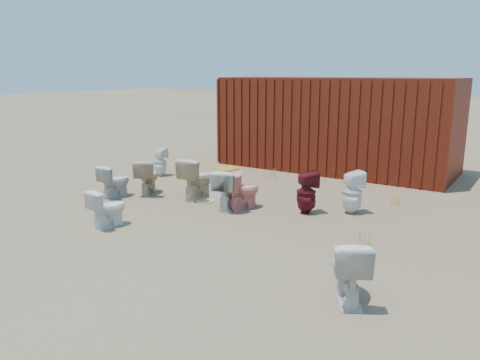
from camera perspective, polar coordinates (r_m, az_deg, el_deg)
The scene contains 22 objects.
ground at distance 8.47m, azimuth -2.26°, elevation -4.39°, with size 100.00×100.00×0.00m, color brown.
shipping_container at distance 12.73m, azimuth 11.67°, elevation 6.72°, with size 6.00×2.40×2.40m, color #4A160C.
toilet_front_a at distance 9.96m, azimuth -15.01°, elevation -0.14°, with size 0.38×0.67×0.68m, color silver.
toilet_front_pink at distance 8.81m, azimuth 0.34°, elevation -1.21°, with size 0.41×0.72×0.73m, color pink.
toilet_front_c at distance 8.10m, azimuth -15.83°, elevation -3.29°, with size 0.36×0.64×0.65m, color white.
toilet_front_maroon at distance 8.59m, azimuth 8.09°, elevation -1.53°, with size 0.35×0.36×0.79m, color #560E13.
toilet_front_e at distance 5.46m, azimuth 13.13°, elevation -10.55°, with size 0.42×0.73×0.75m, color silver.
toilet_back_a at distance 11.81m, azimuth -9.69°, elevation 2.18°, with size 0.32×0.32×0.70m, color white.
toilet_back_beige_left at distance 10.07m, azimuth -11.23°, elevation 0.39°, with size 0.42×0.74×0.75m, color #C4AF90.
toilet_back_beige_right at distance 9.55m, azimuth -5.21°, elevation 0.23°, with size 0.48×0.84×0.86m, color beige.
toilet_back_yellowlid at distance 8.78m, azimuth -1.50°, elevation -1.13°, with size 0.43×0.76×0.77m, color white.
toilet_back_e at distance 8.75m, azimuth 13.50°, elevation -1.46°, with size 0.36×0.37×0.80m, color white.
yellow_lid at distance 8.70m, azimuth -1.52°, elevation 1.41°, with size 0.39×0.49×0.03m, color gold.
loose_tank at distance 9.39m, azimuth -2.16°, elevation -1.54°, with size 0.50×0.20×0.35m, color white.
loose_lid_near at distance 11.89m, azimuth -0.61°, elevation 0.76°, with size 0.38×0.49×0.02m, color #C5B18F.
loose_lid_far at distance 9.43m, azimuth -4.33°, elevation -2.53°, with size 0.36×0.47×0.02m, color beige.
weed_clump_a at distance 11.72m, azimuth -2.42°, elevation 1.20°, with size 0.36×0.36×0.27m, color tan.
weed_clump_b at distance 10.05m, azimuth 8.11°, elevation -0.77°, with size 0.32×0.32×0.32m, color tan.
weed_clump_c at distance 9.68m, azimuth 18.40°, elevation -1.73°, with size 0.36×0.36×0.36m, color tan.
weed_clump_d at distance 11.47m, azimuth 3.71°, elevation 0.84°, with size 0.30×0.30×0.24m, color tan.
weed_clump_e at distance 10.88m, azimuth 13.50°, elevation -0.08°, with size 0.34×0.34×0.27m, color tan.
weed_clump_f at distance 7.33m, azimuth 15.02°, elevation -6.74°, with size 0.28×0.28×0.21m, color tan.
Camera 1 is at (4.77, -6.53, 2.52)m, focal length 35.00 mm.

